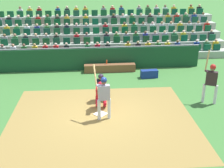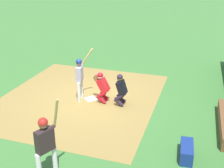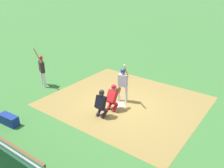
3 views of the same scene
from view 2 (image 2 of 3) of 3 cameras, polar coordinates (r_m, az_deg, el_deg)
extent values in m
plane|color=#3A7233|center=(12.26, -4.14, -2.96)|extent=(160.00, 160.00, 0.00)
cube|color=olive|center=(12.43, -6.31, -2.66)|extent=(7.44, 6.55, 0.01)
cube|color=white|center=(12.25, -4.14, -2.90)|extent=(0.62, 0.62, 0.02)
cylinder|color=silver|center=(11.94, -6.45, -1.56)|extent=(0.15, 0.15, 0.84)
cylinder|color=silver|center=(12.30, -5.98, -0.80)|extent=(0.15, 0.15, 0.84)
cube|color=#9392A7|center=(11.85, -6.36, 2.00)|extent=(0.46, 0.28, 0.59)
sphere|color=brown|center=(11.70, -6.45, 4.04)|extent=(0.22, 0.22, 0.22)
sphere|color=navy|center=(11.68, -6.46, 4.32)|extent=(0.24, 0.24, 0.24)
cylinder|color=#9392A7|center=(11.80, -6.24, 3.36)|extent=(0.47, 0.10, 0.14)
cylinder|color=#9392A7|center=(11.95, -6.03, 3.63)|extent=(0.17, 0.13, 0.13)
cylinder|color=tan|center=(11.83, -4.87, 5.35)|extent=(0.14, 0.51, 0.72)
sphere|color=black|center=(11.99, -5.86, 3.82)|extent=(0.06, 0.06, 0.06)
cylinder|color=red|center=(11.83, -2.02, -3.09)|extent=(0.16, 0.39, 0.34)
cylinder|color=red|center=(11.74, -2.04, -2.12)|extent=(0.16, 0.39, 0.33)
cylinder|color=red|center=(12.10, -1.46, -2.47)|extent=(0.16, 0.39, 0.34)
cylinder|color=red|center=(12.01, -1.47, -1.52)|extent=(0.16, 0.39, 0.33)
cube|color=red|center=(11.73, -1.68, -0.27)|extent=(0.45, 0.50, 0.60)
cube|color=red|center=(11.77, -2.20, -0.20)|extent=(0.39, 0.29, 0.43)
sphere|color=tan|center=(11.64, -2.30, 1.41)|extent=(0.22, 0.22, 0.22)
cube|color=black|center=(11.64, -2.30, 1.41)|extent=(0.21, 0.14, 0.19)
sphere|color=red|center=(11.62, -2.31, 1.69)|extent=(0.24, 0.24, 0.24)
cylinder|color=brown|center=(11.86, -2.92, 1.15)|extent=(0.09, 0.30, 0.30)
cylinder|color=red|center=(11.84, -2.08, 0.79)|extent=(0.13, 0.40, 0.22)
cylinder|color=#261C2D|center=(11.59, 1.37, -3.65)|extent=(0.14, 0.38, 0.34)
cylinder|color=#261C2D|center=(11.49, 1.38, -2.67)|extent=(0.14, 0.38, 0.33)
cylinder|color=#261C2D|center=(11.87, 1.79, -3.00)|extent=(0.14, 0.38, 0.34)
cylinder|color=#261C2D|center=(11.77, 1.80, -2.03)|extent=(0.14, 0.38, 0.33)
cube|color=black|center=(11.47, 1.93, -0.71)|extent=(0.42, 0.40, 0.60)
cube|color=#261C2D|center=(11.50, 1.33, -0.64)|extent=(0.38, 0.19, 0.45)
sphere|color=brown|center=(11.35, 1.53, 1.06)|extent=(0.22, 0.22, 0.22)
cube|color=black|center=(11.35, 1.53, 1.06)|extent=(0.20, 0.10, 0.20)
sphere|color=#261C2D|center=(11.32, 1.54, 1.35)|extent=(0.24, 0.24, 0.24)
cube|color=navy|center=(8.97, 14.28, -12.58)|extent=(0.93, 0.41, 0.43)
cylinder|color=silver|center=(8.17, -11.04, -14.27)|extent=(0.17, 0.17, 0.86)
cube|color=#2E2023|center=(7.64, -12.95, -10.64)|extent=(0.52, 0.40, 0.61)
sphere|color=brown|center=(7.41, -13.25, -7.70)|extent=(0.22, 0.22, 0.22)
sphere|color=#B2221C|center=(7.38, -13.30, -7.29)|extent=(0.25, 0.25, 0.25)
cylinder|color=#2E2023|center=(7.50, -12.69, -8.71)|extent=(0.47, 0.34, 0.14)
cylinder|color=#2E2023|center=(7.59, -11.53, -8.19)|extent=(0.17, 0.18, 0.13)
cylinder|color=tan|center=(7.27, -10.85, -5.58)|extent=(0.27, 0.32, 0.86)
sphere|color=black|center=(7.59, -11.10, -7.95)|extent=(0.06, 0.06, 0.06)
camera|label=1|loc=(18.32, -39.27, 18.82)|focal=47.10mm
camera|label=3|loc=(16.31, 34.33, 19.97)|focal=37.38mm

